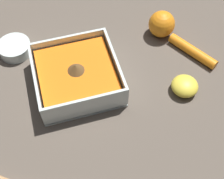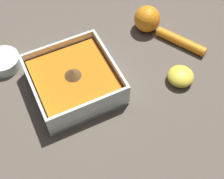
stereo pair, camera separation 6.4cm
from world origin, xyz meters
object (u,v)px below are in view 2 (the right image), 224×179
at_px(square_dish, 74,81).
at_px(lemon_squeezer, 154,23).
at_px(lemon_half, 181,76).
at_px(spice_bowl, 4,62).

relative_size(square_dish, lemon_squeezer, 1.01).
height_order(lemon_squeezer, lemon_half, lemon_squeezer).
bearing_deg(lemon_squeezer, lemon_half, 142.12).
bearing_deg(lemon_half, lemon_squeezer, -97.94).
relative_size(square_dish, spice_bowl, 2.31).
bearing_deg(lemon_half, spice_bowl, -32.09).
distance_m(square_dish, spice_bowl, 0.19).
xyz_separation_m(spice_bowl, lemon_half, (-0.36, 0.22, 0.00)).
bearing_deg(square_dish, lemon_half, 159.15).
relative_size(spice_bowl, lemon_half, 1.32).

